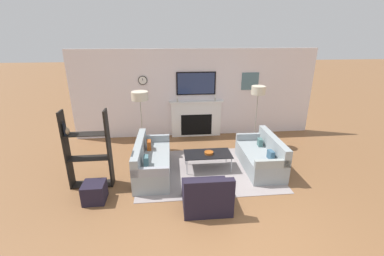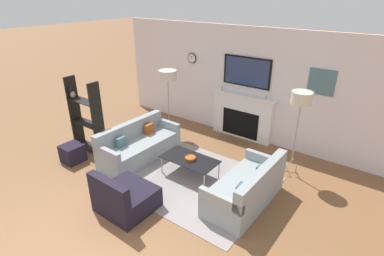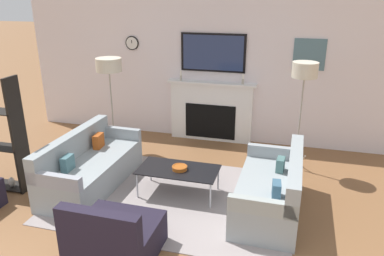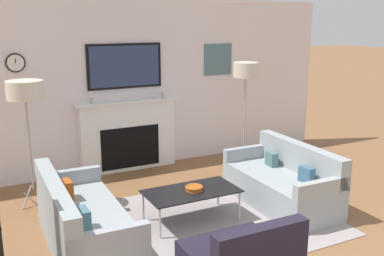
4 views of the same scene
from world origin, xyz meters
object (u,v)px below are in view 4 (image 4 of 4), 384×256
(coffee_table, at_px, (191,192))
(floor_lamp_right, at_px, (246,72))
(couch_left, at_px, (83,225))
(decorative_bowl, at_px, (194,188))
(couch_right, at_px, (283,184))
(floor_lamp_left, at_px, (25,92))

(coffee_table, relative_size, floor_lamp_right, 0.64)
(couch_left, bearing_deg, decorative_bowl, 3.36)
(couch_left, distance_m, couch_right, 2.64)
(decorative_bowl, bearing_deg, floor_lamp_left, 141.93)
(floor_lamp_left, bearing_deg, floor_lamp_right, 0.00)
(decorative_bowl, relative_size, floor_lamp_right, 0.12)
(decorative_bowl, bearing_deg, couch_left, -176.64)
(decorative_bowl, xyz_separation_m, floor_lamp_left, (-1.66, 1.30, 1.10))
(decorative_bowl, height_order, floor_lamp_left, floor_lamp_left)
(couch_left, height_order, decorative_bowl, couch_left)
(floor_lamp_left, relative_size, floor_lamp_right, 0.95)
(couch_left, xyz_separation_m, couch_right, (2.64, -0.00, -0.00))
(couch_left, bearing_deg, couch_right, -0.04)
(floor_lamp_right, bearing_deg, floor_lamp_left, -180.00)
(couch_left, distance_m, floor_lamp_right, 3.50)
(couch_left, xyz_separation_m, floor_lamp_right, (2.94, 1.38, 1.31))
(couch_right, xyz_separation_m, floor_lamp_left, (-2.94, 1.39, 1.24))
(couch_left, bearing_deg, coffee_table, 4.07)
(couch_left, relative_size, floor_lamp_right, 1.06)
(coffee_table, distance_m, floor_lamp_right, 2.39)
(couch_left, relative_size, decorative_bowl, 8.59)
(floor_lamp_right, bearing_deg, decorative_bowl, -140.36)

